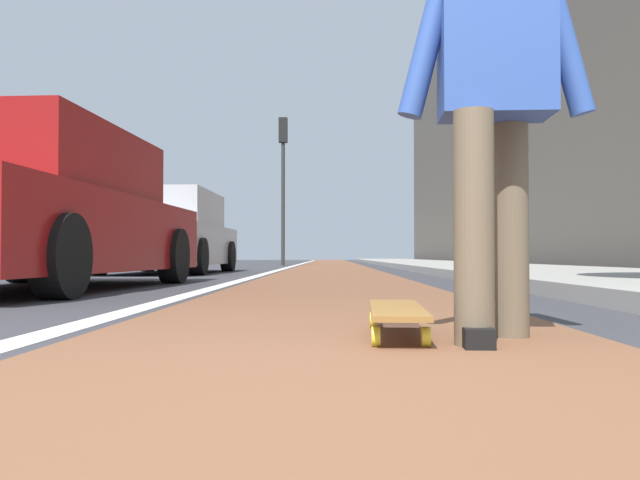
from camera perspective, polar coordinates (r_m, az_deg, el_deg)
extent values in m
plane|color=#38383D|center=(11.20, 1.03, -2.96)|extent=(80.00, 80.00, 0.00)
cube|color=brown|center=(25.19, 0.95, -2.07)|extent=(56.00, 2.01, 0.00)
cube|color=silver|center=(21.22, -2.16, -2.20)|extent=(52.00, 0.16, 0.01)
cube|color=#9E9B93|center=(19.46, 10.46, -2.08)|extent=(52.00, 3.20, 0.12)
cube|color=#60584F|center=(24.57, 15.35, 11.51)|extent=(40.00, 1.20, 11.53)
cylinder|color=yellow|center=(2.92, 4.57, -6.81)|extent=(0.07, 0.03, 0.07)
cylinder|color=yellow|center=(2.93, 7.93, -6.79)|extent=(0.07, 0.03, 0.07)
cylinder|color=yellow|center=(2.32, 4.78, -8.21)|extent=(0.07, 0.03, 0.07)
cylinder|color=yellow|center=(2.33, 9.01, -8.18)|extent=(0.07, 0.03, 0.07)
cube|color=silver|center=(2.92, 6.25, -5.87)|extent=(0.07, 0.12, 0.02)
cube|color=silver|center=(2.32, 6.90, -7.04)|extent=(0.07, 0.12, 0.02)
cube|color=olive|center=(2.62, 6.53, -5.90)|extent=(0.85, 0.24, 0.02)
cylinder|color=brown|center=(2.39, 12.99, 1.02)|extent=(0.14, 0.14, 0.82)
cylinder|color=brown|center=(2.67, 15.90, 0.79)|extent=(0.14, 0.14, 0.82)
cube|color=black|center=(2.40, 13.04, -7.96)|extent=(0.26, 0.11, 0.07)
cube|color=#2D4C99|center=(2.65, 14.70, 16.46)|extent=(0.26, 0.41, 0.60)
cylinder|color=#2D4C99|center=(2.61, 9.30, 16.67)|extent=(0.10, 0.24, 0.60)
cylinder|color=#2D4C99|center=(2.70, 19.91, 16.13)|extent=(0.10, 0.24, 0.60)
cube|color=maroon|center=(6.79, -23.01, 0.51)|extent=(4.67, 2.11, 0.70)
cube|color=maroon|center=(6.71, -23.53, 6.11)|extent=(2.60, 1.85, 0.60)
cube|color=#4C606B|center=(7.84, -19.29, 5.00)|extent=(0.12, 1.66, 0.51)
cylinder|color=black|center=(8.46, -24.10, -1.25)|extent=(0.63, 0.25, 0.62)
cylinder|color=black|center=(7.79, -12.38, -1.34)|extent=(0.63, 0.25, 0.62)
cylinder|color=black|center=(5.12, -21.24, -1.29)|extent=(0.63, 0.25, 0.62)
cube|color=#B7B7BC|center=(12.40, -12.64, -0.41)|extent=(4.43, 1.81, 0.70)
cube|color=#B7B7BC|center=(12.28, -12.81, 2.64)|extent=(2.45, 1.63, 0.60)
cube|color=#4C606B|center=(13.45, -11.48, 2.29)|extent=(0.07, 1.51, 0.51)
cylinder|color=black|center=(13.93, -14.47, -1.36)|extent=(0.61, 0.23, 0.60)
cylinder|color=black|center=(13.55, -7.84, -1.39)|extent=(0.61, 0.23, 0.60)
cylinder|color=black|center=(11.34, -18.40, -1.34)|extent=(0.61, 0.23, 0.60)
cylinder|color=black|center=(10.88, -10.31, -1.39)|extent=(0.61, 0.23, 0.60)
cylinder|color=#2D2D2D|center=(21.64, -3.17, 3.10)|extent=(0.12, 0.12, 3.99)
cube|color=black|center=(21.96, -3.16, 9.33)|extent=(0.24, 0.28, 0.80)
sphere|color=#360606|center=(22.14, -3.14, 9.93)|extent=(0.16, 0.16, 0.16)
sphere|color=gold|center=(22.09, -3.14, 9.27)|extent=(0.16, 0.16, 0.16)
sphere|color=black|center=(22.04, -3.14, 8.61)|extent=(0.16, 0.16, 0.16)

